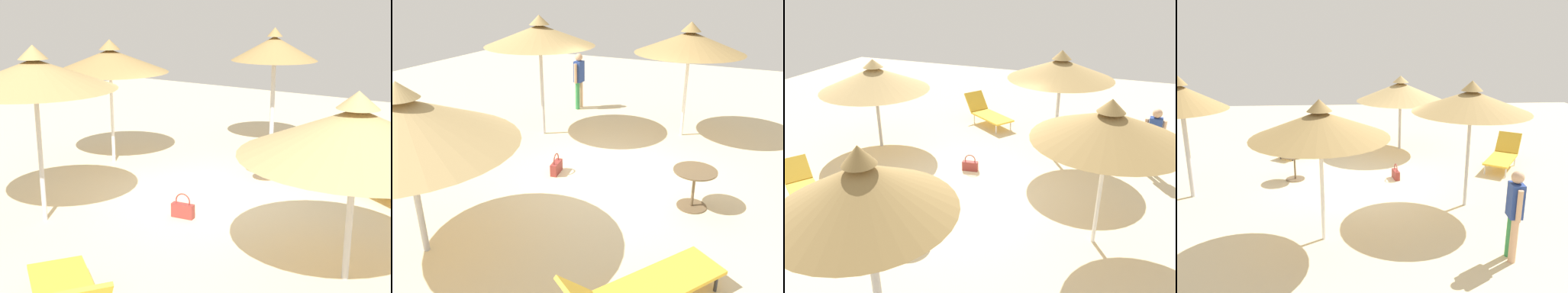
% 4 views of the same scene
% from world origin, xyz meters
% --- Properties ---
extents(ground, '(24.00, 24.00, 0.10)m').
position_xyz_m(ground, '(0.00, 0.00, -0.05)').
color(ground, beige).
extents(parasol_umbrella_center, '(2.55, 2.55, 2.74)m').
position_xyz_m(parasol_umbrella_center, '(-2.77, 0.80, 2.28)').
color(parasol_umbrella_center, white).
rests_on(parasol_umbrella_center, ground).
extents(parasol_umbrella_far_left, '(2.93, 2.93, 2.48)m').
position_xyz_m(parasol_umbrella_far_left, '(3.38, -1.47, 1.96)').
color(parasol_umbrella_far_left, '#B2B2B7').
rests_on(parasol_umbrella_far_left, ground).
extents(parasol_umbrella_near_right, '(2.09, 2.09, 2.93)m').
position_xyz_m(parasol_umbrella_near_right, '(-0.47, 4.09, 2.42)').
color(parasol_umbrella_near_right, '#B2B2B7').
rests_on(parasol_umbrella_near_right, ground).
extents(parasol_umbrella_near_left, '(2.58, 2.58, 2.88)m').
position_xyz_m(parasol_umbrella_near_left, '(-1.39, -2.37, 2.43)').
color(parasol_umbrella_near_left, '#B2B2B7').
rests_on(parasol_umbrella_near_left, ground).
extents(lounge_chair_front, '(1.91, 1.59, 0.89)m').
position_xyz_m(lounge_chair_front, '(1.20, -4.26, 0.40)').
color(lounge_chair_front, gold).
rests_on(lounge_chair_front, ground).
extents(lounge_chair_back, '(2.07, 1.65, 0.71)m').
position_xyz_m(lounge_chair_back, '(3.12, 1.69, 0.31)').
color(lounge_chair_back, gold).
rests_on(lounge_chair_back, ground).
extents(person_standing_far_right, '(0.48, 0.24, 1.65)m').
position_xyz_m(person_standing_far_right, '(-3.70, -2.52, 0.94)').
color(person_standing_far_right, tan).
rests_on(person_standing_far_right, ground).
extents(handbag, '(0.41, 0.19, 0.43)m').
position_xyz_m(handbag, '(0.43, -0.99, 0.14)').
color(handbag, maroon).
rests_on(handbag, ground).
extents(side_table_round, '(0.72, 0.72, 0.70)m').
position_xyz_m(side_table_round, '(0.56, 1.74, 0.48)').
color(side_table_round, brown).
rests_on(side_table_round, ground).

